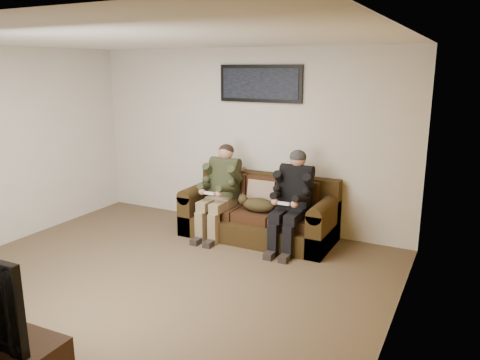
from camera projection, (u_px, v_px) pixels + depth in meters
The scene contains 12 objects.
floor at pixel (156, 281), 5.23m from camera, with size 5.00×5.00×0.00m, color brown.
ceiling at pixel (145, 39), 4.62m from camera, with size 5.00×5.00×0.00m, color silver.
wall_back at pixel (246, 139), 6.87m from camera, with size 5.00×5.00×0.00m, color beige.
wall_right at pixel (397, 196), 3.82m from camera, with size 4.50×4.50×0.00m, color beige.
accent_wall_right at pixel (396, 196), 3.83m from camera, with size 4.50×4.50×0.00m, color #AE7311.
sofa at pixel (260, 214), 6.54m from camera, with size 2.09×0.90×0.85m.
throw_pillow at pixel (262, 194), 6.51m from camera, with size 0.40×0.11×0.38m, color #987A64.
throw_blanket at pixel (229, 169), 6.92m from camera, with size 0.43×0.21×0.08m, color tan.
person_left at pixel (220, 186), 6.53m from camera, with size 0.51×0.87×1.27m.
person_right at pixel (293, 195), 6.06m from camera, with size 0.51×0.86×1.28m.
cat at pixel (257, 204), 6.32m from camera, with size 0.66×0.26×0.24m.
framed_poster at pixel (260, 84), 6.55m from camera, with size 1.25×0.05×0.52m.
Camera 1 is at (3.03, -3.87, 2.33)m, focal length 35.00 mm.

